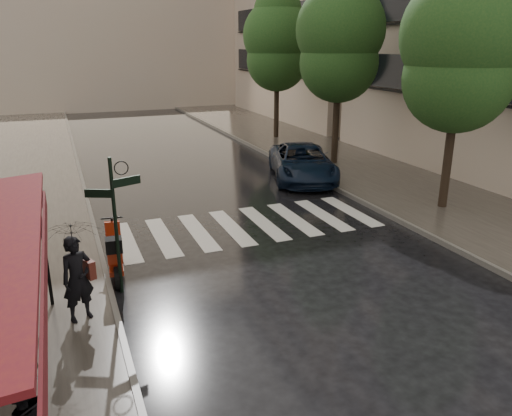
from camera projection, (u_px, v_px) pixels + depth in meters
ground at (212, 353)px, 9.02m from camera, size 120.00×120.00×0.00m
sidewalk_far at (348, 162)px, 23.19m from camera, size 5.50×60.00×0.12m
curb_near at (84, 188)px, 19.07m from camera, size 0.12×60.00×0.16m
curb_far at (294, 167)px, 22.20m from camera, size 0.12×60.00×0.16m
crosswalk at (248, 225)px, 15.36m from camera, size 7.85×3.20×0.01m
signpost at (115, 215)px, 10.67m from camera, size 1.17×0.29×3.10m
tree_near at (462, 44)px, 15.13m from camera, size 3.80×3.80×7.99m
tree_mid at (340, 37)px, 21.18m from camera, size 3.80×3.80×8.34m
tree_far at (277, 41)px, 27.47m from camera, size 3.80×3.80×8.16m
pedestrian_with_umbrella at (73, 241)px, 9.43m from camera, size 1.35×1.36×2.49m
scooter at (115, 254)px, 11.77m from camera, size 0.57×1.95×1.28m
parked_car at (302, 162)px, 20.34m from camera, size 3.77×5.53×1.41m
parasol_back at (15, 314)px, 7.75m from camera, size 0.42×0.42×2.24m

